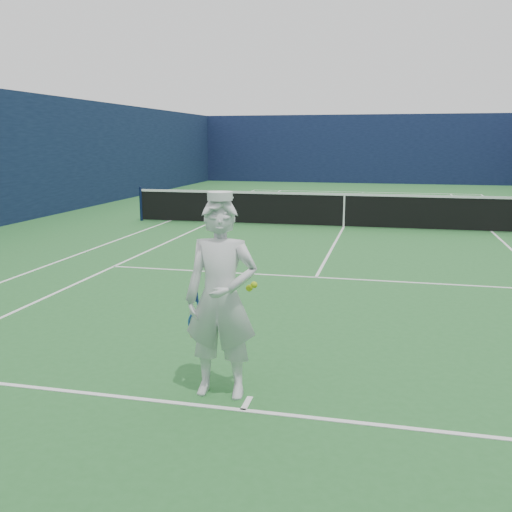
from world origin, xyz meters
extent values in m
plane|color=#27672D|center=(0.00, 0.00, 0.00)|extent=(80.00, 80.00, 0.00)
cube|color=white|center=(0.00, 11.88, 0.00)|extent=(11.03, 0.06, 0.01)
cube|color=white|center=(0.00, -11.88, 0.00)|extent=(11.03, 0.06, 0.01)
cube|color=white|center=(-5.49, 0.00, 0.00)|extent=(0.06, 23.83, 0.01)
cube|color=white|center=(-4.12, 0.00, 0.00)|extent=(0.06, 23.77, 0.01)
cube|color=white|center=(4.12, 0.00, 0.00)|extent=(0.06, 23.77, 0.01)
cube|color=white|center=(0.00, 6.40, 0.00)|extent=(8.23, 0.06, 0.01)
cube|color=white|center=(0.00, -6.40, 0.00)|extent=(8.23, 0.06, 0.01)
cube|color=white|center=(0.00, 0.00, 0.00)|extent=(0.06, 12.80, 0.01)
cube|color=white|center=(0.00, 11.73, 0.00)|extent=(0.06, 0.30, 0.01)
cube|color=white|center=(0.00, -11.73, 0.00)|extent=(0.06, 0.30, 0.01)
cube|color=#0F183A|center=(0.00, 18.00, 2.00)|extent=(20.12, 0.12, 4.00)
cube|color=#0F1B39|center=(-10.00, 0.00, 2.00)|extent=(0.12, 36.12, 4.00)
cylinder|color=#141E4C|center=(-6.40, 0.00, 0.54)|extent=(0.09, 0.09, 1.07)
cube|color=black|center=(0.00, 0.00, 0.50)|extent=(12.79, 0.02, 0.92)
cube|color=white|center=(0.00, 0.00, 0.97)|extent=(12.79, 0.04, 0.07)
cube|color=white|center=(0.00, 0.00, 0.47)|extent=(0.05, 0.03, 0.94)
imported|color=white|center=(-0.30, -11.57, 0.99)|extent=(0.74, 0.50, 1.98)
cylinder|color=white|center=(-0.30, -11.57, 2.00)|extent=(0.24, 0.24, 0.08)
cube|color=white|center=(-0.30, -11.44, 1.97)|extent=(0.18, 0.11, 0.02)
cylinder|color=navy|center=(-0.58, -11.50, 1.03)|extent=(0.04, 0.09, 0.22)
cube|color=#2150B4|center=(-0.58, -11.44, 0.85)|extent=(0.02, 0.02, 0.14)
torus|color=#2150B4|center=(-0.58, -11.38, 0.65)|extent=(0.30, 0.11, 0.29)
cube|color=beige|center=(-0.58, -11.38, 0.65)|extent=(0.22, 0.01, 0.30)
sphere|color=#BDDB18|center=(-0.04, -11.45, 1.09)|extent=(0.07, 0.07, 0.07)
sphere|color=#BDDB18|center=(0.00, -11.43, 1.12)|extent=(0.07, 0.07, 0.07)
camera|label=1|loc=(1.26, -16.73, 2.52)|focal=40.00mm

